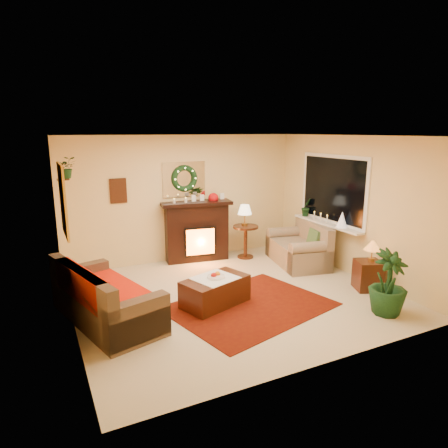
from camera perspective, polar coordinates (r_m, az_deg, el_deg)
name	(u,v)px	position (r m, az deg, el deg)	size (l,w,h in m)	color
floor	(233,295)	(6.76, 1.32, -10.15)	(5.00, 5.00, 0.00)	beige
ceiling	(234,136)	(6.21, 1.45, 12.47)	(5.00, 5.00, 0.00)	white
wall_back	(184,198)	(8.38, -5.71, 3.67)	(5.00, 5.00, 0.00)	#EFD88C
wall_front	(327,259)	(4.55, 14.56, -4.89)	(5.00, 5.00, 0.00)	#EFD88C
wall_left	(66,237)	(5.69, -21.61, -1.77)	(4.50, 4.50, 0.00)	#EFD88C
wall_right	(353,207)	(7.81, 17.93, 2.38)	(4.50, 4.50, 0.00)	#EFD88C
area_rug	(250,306)	(6.37, 3.74, -11.63)	(2.37, 1.77, 0.01)	#47120E
sofa	(106,292)	(6.01, -16.49, -9.33)	(0.87, 1.98, 0.85)	brown
red_throw	(103,287)	(6.14, -16.86, -8.62)	(0.86, 1.39, 0.02)	#DA0202
fireplace	(196,234)	(8.41, -3.97, -1.50)	(1.29, 0.41, 1.19)	black
poinsettia	(213,198)	(8.38, -1.54, 3.73)	(0.22, 0.22, 0.22)	#B80A0C
mantel_candle_a	(174,203)	(8.08, -7.13, 2.98)	(0.05, 0.05, 0.16)	white
mantel_candle_b	(186,202)	(8.13, -5.47, 3.09)	(0.06, 0.06, 0.18)	white
mantel_mirror	(184,179)	(8.31, -5.72, 6.37)	(0.92, 0.02, 0.72)	white
wreath	(185,179)	(8.27, -5.63, 6.48)	(0.55, 0.55, 0.11)	#194719
wall_art	(118,191)	(7.96, -14.87, 4.61)	(0.32, 0.03, 0.48)	#381E11
gold_mirror	(63,200)	(5.89, -22.03, 3.17)	(0.03, 0.84, 1.00)	gold
hanging_plant	(67,178)	(6.62, -21.49, 6.14)	(0.33, 0.28, 0.36)	#194719
loveseat	(298,244)	(8.31, 10.47, -2.79)	(0.85, 1.47, 0.85)	tan
window_frame	(333,189)	(8.15, 15.32, 4.78)	(0.03, 1.86, 1.36)	white
window_glass	(332,190)	(8.14, 15.24, 4.77)	(0.02, 1.70, 1.22)	black
window_sill	(327,224)	(8.21, 14.48, 0.05)	(0.22, 1.86, 0.04)	white
mini_tree	(342,220)	(7.86, 16.50, 0.61)	(0.20, 0.20, 0.31)	white
sill_plant	(306,207)	(8.71, 11.68, 2.38)	(0.28, 0.22, 0.51)	#14391A
side_table_round	(245,243)	(8.59, 3.08, -2.72)	(0.54, 0.54, 0.70)	#4A2B17
lamp_cream	(245,217)	(8.48, 2.97, 0.94)	(0.30, 0.30, 0.46)	#F3E4B8
end_table_square	(368,274)	(7.34, 19.87, -6.77)	(0.41, 0.41, 0.51)	#3A1710
lamp_tiffany	(372,248)	(7.19, 20.44, -3.25)	(0.28, 0.28, 0.41)	orange
coffee_table	(215,292)	(6.35, -1.28, -9.69)	(1.04, 0.57, 0.44)	#451D12
fruit_bowl	(216,278)	(6.26, -1.15, -7.65)	(0.27, 0.27, 0.06)	white
floor_palm	(388,285)	(6.44, 22.39, -8.10)	(1.64, 1.64, 2.92)	#294C24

